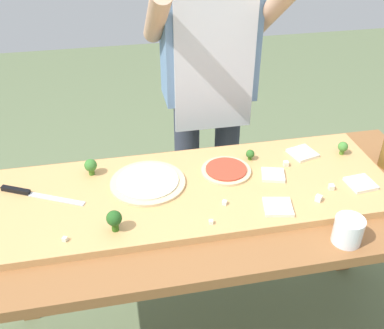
# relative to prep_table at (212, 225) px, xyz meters

# --- Properties ---
(prep_table) EXTENTS (1.69, 0.70, 0.79)m
(prep_table) POSITION_rel_prep_table_xyz_m (0.00, 0.00, 0.00)
(prep_table) COLOR brown
(prep_table) RESTS_ON ground
(cutting_board) EXTENTS (1.43, 0.50, 0.03)m
(cutting_board) POSITION_rel_prep_table_xyz_m (-0.06, 0.05, 0.13)
(cutting_board) COLOR tan
(cutting_board) RESTS_ON prep_table
(chefs_knife) EXTENTS (0.29, 0.16, 0.02)m
(chefs_knife) POSITION_rel_prep_table_xyz_m (-0.62, 0.12, 0.15)
(chefs_knife) COLOR #B7BABF
(chefs_knife) RESTS_ON cutting_board
(pizza_whole_tomato_red) EXTENTS (0.19, 0.19, 0.02)m
(pizza_whole_tomato_red) POSITION_rel_prep_table_xyz_m (0.08, 0.13, 0.15)
(pizza_whole_tomato_red) COLOR beige
(pizza_whole_tomato_red) RESTS_ON cutting_board
(pizza_whole_cheese_artichoke) EXTENTS (0.27, 0.27, 0.02)m
(pizza_whole_cheese_artichoke) POSITION_rel_prep_table_xyz_m (-0.21, 0.11, 0.15)
(pizza_whole_cheese_artichoke) COLOR beige
(pizza_whole_cheese_artichoke) RESTS_ON cutting_board
(pizza_slice_far_right) EXTENTS (0.12, 0.12, 0.01)m
(pizza_slice_far_right) POSITION_rel_prep_table_xyz_m (0.41, 0.18, 0.15)
(pizza_slice_far_right) COLOR silver
(pizza_slice_far_right) RESTS_ON cutting_board
(pizza_slice_near_right) EXTENTS (0.10, 0.10, 0.01)m
(pizza_slice_near_right) POSITION_rel_prep_table_xyz_m (0.54, -0.05, 0.15)
(pizza_slice_near_right) COLOR silver
(pizza_slice_near_right) RESTS_ON cutting_board
(pizza_slice_near_left) EXTENTS (0.10, 0.10, 0.01)m
(pizza_slice_near_left) POSITION_rel_prep_table_xyz_m (0.24, 0.06, 0.15)
(pizza_slice_near_left) COLOR silver
(pizza_slice_near_left) RESTS_ON cutting_board
(pizza_slice_far_left) EXTENTS (0.11, 0.11, 0.01)m
(pizza_slice_far_left) POSITION_rel_prep_table_xyz_m (0.20, -0.11, 0.15)
(pizza_slice_far_left) COLOR silver
(pizza_slice_far_left) RESTS_ON cutting_board
(broccoli_floret_center_left) EXTENTS (0.05, 0.05, 0.07)m
(broccoli_floret_center_left) POSITION_rel_prep_table_xyz_m (-0.34, -0.12, 0.19)
(broccoli_floret_center_left) COLOR #2C5915
(broccoli_floret_center_left) RESTS_ON cutting_board
(broccoli_floret_front_right) EXTENTS (0.04, 0.04, 0.05)m
(broccoli_floret_front_right) POSITION_rel_prep_table_xyz_m (0.56, 0.16, 0.17)
(broccoli_floret_front_right) COLOR #487A23
(broccoli_floret_front_right) RESTS_ON cutting_board
(broccoli_floret_front_left) EXTENTS (0.03, 0.03, 0.04)m
(broccoli_floret_front_left) POSITION_rel_prep_table_xyz_m (0.19, 0.19, 0.16)
(broccoli_floret_front_left) COLOR #366618
(broccoli_floret_front_left) RESTS_ON cutting_board
(broccoli_floret_center_right) EXTENTS (0.05, 0.05, 0.06)m
(broccoli_floret_center_right) POSITION_rel_prep_table_xyz_m (-0.41, 0.21, 0.18)
(broccoli_floret_center_right) COLOR #3F7220
(broccoli_floret_center_right) RESTS_ON cutting_board
(cheese_crumble_a) EXTENTS (0.02, 0.02, 0.01)m
(cheese_crumble_a) POSITION_rel_prep_table_xyz_m (0.03, -0.06, 0.15)
(cheese_crumble_a) COLOR white
(cheese_crumble_a) RESTS_ON cutting_board
(cheese_crumble_b) EXTENTS (0.02, 0.02, 0.02)m
(cheese_crumble_b) POSITION_rel_prep_table_xyz_m (0.42, -0.05, 0.15)
(cheese_crumble_b) COLOR silver
(cheese_crumble_b) RESTS_ON cutting_board
(cheese_crumble_c) EXTENTS (0.02, 0.02, 0.01)m
(cheese_crumble_c) POSITION_rel_prep_table_xyz_m (-0.04, -0.15, 0.15)
(cheese_crumble_c) COLOR white
(cheese_crumble_c) RESTS_ON cutting_board
(cheese_crumble_d) EXTENTS (0.03, 0.03, 0.02)m
(cheese_crumble_d) POSITION_rel_prep_table_xyz_m (0.35, -0.10, 0.15)
(cheese_crumble_d) COLOR white
(cheese_crumble_d) RESTS_ON cutting_board
(cheese_crumble_e) EXTENTS (0.02, 0.02, 0.02)m
(cheese_crumble_e) POSITION_rel_prep_table_xyz_m (0.32, 0.12, 0.15)
(cheese_crumble_e) COLOR silver
(cheese_crumble_e) RESTS_ON cutting_board
(cheese_crumble_f) EXTENTS (0.02, 0.02, 0.01)m
(cheese_crumble_f) POSITION_rel_prep_table_xyz_m (-0.50, -0.13, 0.15)
(cheese_crumble_f) COLOR silver
(cheese_crumble_f) RESTS_ON cutting_board
(flour_cup) EXTENTS (0.09, 0.09, 0.09)m
(flour_cup) POSITION_rel_prep_table_xyz_m (0.36, -0.28, 0.15)
(flour_cup) COLOR white
(flour_cup) RESTS_ON prep_table
(cook_center) EXTENTS (0.54, 0.39, 1.67)m
(cook_center) POSITION_rel_prep_table_xyz_m (0.12, 0.61, 0.32)
(cook_center) COLOR #333847
(cook_center) RESTS_ON ground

